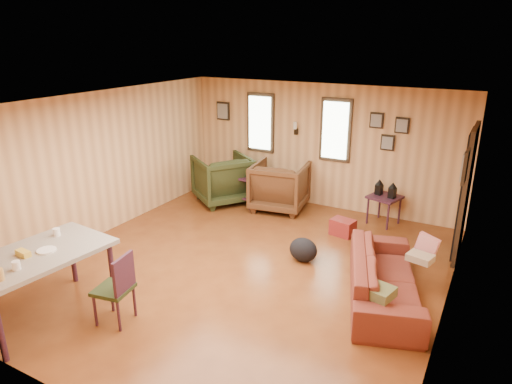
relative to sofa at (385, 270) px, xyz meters
The scene contains 11 objects.
room 2.01m from the sofa, behind, with size 5.54×6.04×2.44m.
sofa is the anchor object (origin of this frame).
recliner_brown 3.44m from the sofa, 138.89° to the left, with size 1.00×0.93×1.03m, color #4F2E17.
recliner_green 4.32m from the sofa, 151.25° to the left, with size 1.02×0.96×1.05m, color #293016.
end_table 3.96m from the sofa, 146.70° to the left, with size 0.63×0.58×0.76m.
side_table 2.57m from the sofa, 103.93° to the left, with size 0.63×0.63×0.81m.
cooler 2.01m from the sofa, 123.48° to the left, with size 0.44×0.35×0.28m.
backpack 1.41m from the sofa, 160.97° to the left, with size 0.51×0.44×0.37m.
sofa_pillows 0.24m from the sofa, 13.06° to the right, with size 0.71×1.63×0.33m.
dining_table 4.26m from the sofa, 145.90° to the right, with size 1.14×1.73×1.08m.
dining_chair 3.30m from the sofa, 142.21° to the right, with size 0.46×0.46×0.88m.
Camera 1 is at (3.05, -5.17, 3.25)m, focal length 32.00 mm.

